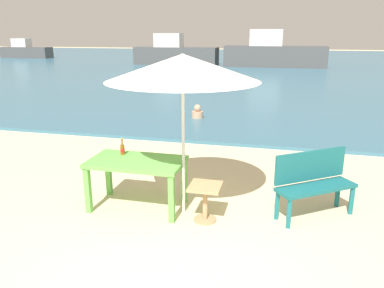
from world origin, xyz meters
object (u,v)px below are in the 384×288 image
boat_fishing_trawler (273,53)px  picnic_table_green (137,167)px  patio_umbrella (183,68)px  swimmer_person (197,113)px  bench_teal_center (314,180)px  beer_bottle_amber (122,149)px  boat_cargo_ship (175,53)px  side_table_wood (205,198)px  boat_sailboat (26,51)px

boat_fishing_trawler → picnic_table_green: bearing=-92.5°
patio_umbrella → swimmer_person: bearing=101.1°
bench_teal_center → boat_fishing_trawler: size_ratio=0.16×
beer_bottle_amber → patio_umbrella: patio_umbrella is taller
boat_fishing_trawler → bench_teal_center: bearing=-86.5°
picnic_table_green → boat_fishing_trawler: size_ratio=0.19×
boat_fishing_trawler → beer_bottle_amber: bearing=-93.2°
patio_umbrella → picnic_table_green: bearing=-179.4°
beer_bottle_amber → bench_teal_center: bearing=3.7°
patio_umbrella → boat_fishing_trawler: (0.34, 24.66, -1.06)m
swimmer_person → boat_cargo_ship: (-6.22, 18.88, 0.71)m
beer_bottle_amber → boat_fishing_trawler: size_ratio=0.04×
swimmer_person → boat_cargo_ship: boat_cargo_ship is taller
swimmer_person → boat_fishing_trawler: (1.52, 18.67, 0.82)m
bench_teal_center → beer_bottle_amber: bearing=-176.3°
beer_bottle_amber → boat_fishing_trawler: (1.36, 24.48, 0.20)m
boat_fishing_trawler → swimmer_person: bearing=-94.6°
side_table_wood → swimmer_person: side_table_wood is taller
side_table_wood → bench_teal_center: size_ratio=0.46×
side_table_wood → bench_teal_center: bearing=20.8°
boat_sailboat → boat_cargo_ship: bearing=-14.6°
swimmer_person → side_table_wood: bearing=-76.0°
bench_teal_center → boat_fishing_trawler: 24.34m
bench_teal_center → boat_fishing_trawler: (-1.49, 24.29, 0.51)m
side_table_wood → patio_umbrella: bearing=152.8°
patio_umbrella → side_table_wood: 1.81m
bench_teal_center → boat_cargo_ship: size_ratio=0.18×
patio_umbrella → boat_fishing_trawler: 24.69m
swimmer_person → boat_sailboat: size_ratio=0.08×
patio_umbrella → boat_sailboat: patio_umbrella is taller
patio_umbrella → beer_bottle_amber: bearing=169.7°
boat_fishing_trawler → side_table_wood: bearing=-89.9°
patio_umbrella → boat_cargo_ship: 25.97m
picnic_table_green → boat_cargo_ship: size_ratio=0.21×
side_table_wood → boat_cargo_ship: boat_cargo_ship is taller
boat_sailboat → boat_fishing_trawler: boat_fishing_trawler is taller
boat_sailboat → swimmer_person: bearing=-45.0°
bench_teal_center → swimmer_person: (-3.01, 5.62, -0.30)m
patio_umbrella → boat_sailboat: bearing=129.9°
picnic_table_green → swimmer_person: size_ratio=3.41×
swimmer_person → boat_sailboat: boat_sailboat is taller
side_table_wood → boat_cargo_ship: 26.24m
swimmer_person → boat_sailboat: 32.99m
side_table_wood → boat_sailboat: 38.59m
swimmer_person → boat_fishing_trawler: 18.75m
side_table_wood → swimmer_person: 6.37m
patio_umbrella → bench_teal_center: size_ratio=1.95×
patio_umbrella → boat_cargo_ship: boat_cargo_ship is taller
patio_umbrella → boat_sailboat: (-24.50, 29.32, -1.36)m
boat_cargo_ship → bench_teal_center: bearing=-69.4°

